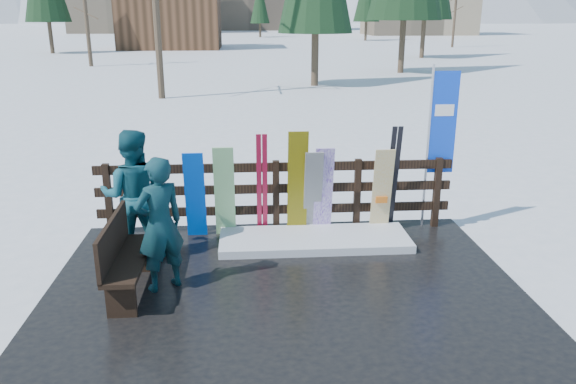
{
  "coord_description": "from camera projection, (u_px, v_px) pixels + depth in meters",
  "views": [
    {
      "loc": [
        -0.44,
        -6.23,
        3.4
      ],
      "look_at": [
        0.1,
        1.0,
        1.1
      ],
      "focal_mm": 35.0,
      "sensor_mm": 36.0,
      "label": 1
    }
  ],
  "objects": [
    {
      "name": "ground",
      "position": [
        286.0,
        301.0,
        6.98
      ],
      "size": [
        700.0,
        700.0,
        0.0
      ],
      "primitive_type": "plane",
      "color": "white",
      "rests_on": "ground"
    },
    {
      "name": "deck",
      "position": [
        286.0,
        298.0,
        6.96
      ],
      "size": [
        6.0,
        5.0,
        0.08
      ],
      "primitive_type": "cube",
      "color": "black",
      "rests_on": "ground"
    },
    {
      "name": "fence",
      "position": [
        276.0,
        191.0,
        8.85
      ],
      "size": [
        5.6,
        0.1,
        1.15
      ],
      "color": "black",
      "rests_on": "deck"
    },
    {
      "name": "snow_patch",
      "position": [
        314.0,
        240.0,
        8.49
      ],
      "size": [
        2.85,
        1.0,
        0.12
      ],
      "primitive_type": "cube",
      "color": "white",
      "rests_on": "deck"
    },
    {
      "name": "bench",
      "position": [
        123.0,
        254.0,
        6.86
      ],
      "size": [
        0.4,
        1.5,
        0.97
      ],
      "color": "black",
      "rests_on": "deck"
    },
    {
      "name": "snowboard_0",
      "position": [
        195.0,
        195.0,
        8.54
      ],
      "size": [
        0.31,
        0.24,
        1.38
      ],
      "primitive_type": "cube",
      "rotation": [
        0.16,
        0.0,
        0.0
      ],
      "color": "blue",
      "rests_on": "deck"
    },
    {
      "name": "snowboard_1",
      "position": [
        224.0,
        192.0,
        8.56
      ],
      "size": [
        0.31,
        0.28,
        1.46
      ],
      "primitive_type": "cube",
      "rotation": [
        0.18,
        0.0,
        0.0
      ],
      "color": "white",
      "rests_on": "deck"
    },
    {
      "name": "snowboard_2",
      "position": [
        298.0,
        184.0,
        8.6
      ],
      "size": [
        0.31,
        0.28,
        1.68
      ],
      "primitive_type": "cube",
      "rotation": [
        0.15,
        0.0,
        0.0
      ],
      "color": "#D0B500",
      "rests_on": "deck"
    },
    {
      "name": "snowboard_3",
      "position": [
        323.0,
        191.0,
        8.67
      ],
      "size": [
        0.29,
        0.31,
        1.42
      ],
      "primitive_type": "cube",
      "rotation": [
        0.2,
        0.0,
        0.0
      ],
      "color": "white",
      "rests_on": "deck"
    },
    {
      "name": "snowboard_4",
      "position": [
        313.0,
        193.0,
        8.67
      ],
      "size": [
        0.28,
        0.35,
        1.37
      ],
      "primitive_type": "cube",
      "rotation": [
        0.23,
        0.0,
        0.0
      ],
      "color": "black",
      "rests_on": "deck"
    },
    {
      "name": "snowboard_5",
      "position": [
        382.0,
        191.0,
        8.74
      ],
      "size": [
        0.3,
        0.25,
        1.38
      ],
      "primitive_type": "cube",
      "rotation": [
        0.16,
        0.0,
        0.0
      ],
      "color": "silver",
      "rests_on": "deck"
    },
    {
      "name": "ski_pair_a",
      "position": [
        262.0,
        184.0,
        8.64
      ],
      "size": [
        0.16,
        0.29,
        1.63
      ],
      "color": "maroon",
      "rests_on": "deck"
    },
    {
      "name": "ski_pair_b",
      "position": [
        392.0,
        179.0,
        8.77
      ],
      "size": [
        0.17,
        0.32,
        1.72
      ],
      "color": "black",
      "rests_on": "deck"
    },
    {
      "name": "rental_flag",
      "position": [
        439.0,
        129.0,
        8.79
      ],
      "size": [
        0.45,
        0.04,
        2.6
      ],
      "color": "silver",
      "rests_on": "deck"
    },
    {
      "name": "person_front",
      "position": [
        160.0,
        224.0,
        6.89
      ],
      "size": [
        0.75,
        0.69,
        1.71
      ],
      "primitive_type": "imported",
      "rotation": [
        0.0,
        0.0,
        3.74
      ],
      "color": "#104840",
      "rests_on": "deck"
    },
    {
      "name": "person_back",
      "position": [
        133.0,
        195.0,
        7.79
      ],
      "size": [
        0.92,
        0.72,
        1.85
      ],
      "primitive_type": "imported",
      "rotation": [
        0.0,
        0.0,
        3.17
      ],
      "color": "#134A59",
      "rests_on": "deck"
    }
  ]
}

